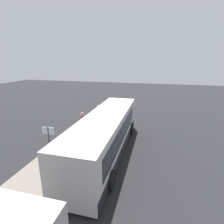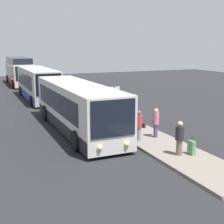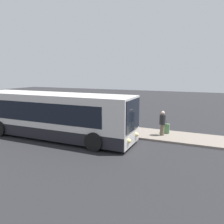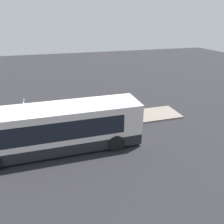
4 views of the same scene
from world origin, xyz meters
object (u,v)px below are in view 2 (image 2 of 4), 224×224
at_px(passenger_boarding, 180,137).
at_px(suitcase, 192,148).
at_px(bus_lead, 76,107).
at_px(sign_post, 114,97).
at_px(bus_third, 19,72).
at_px(bus_second, 38,84).
at_px(passenger_waiting, 156,122).
at_px(passenger_with_bags, 139,124).

distance_m(passenger_boarding, suitcase, 0.81).
relative_size(bus_lead, sign_post, 4.97).
height_order(bus_third, suitcase, bus_third).
bearing_deg(bus_second, passenger_boarding, 8.45).
bearing_deg(passenger_waiting, suitcase, -68.15).
distance_m(bus_second, sign_post, 11.37).
bearing_deg(passenger_waiting, bus_second, 123.22).
bearing_deg(bus_lead, suitcase, 26.67).
bearing_deg(sign_post, bus_lead, -62.15).
distance_m(passenger_boarding, passenger_waiting, 3.02).
height_order(bus_second, passenger_waiting, bus_second).
xyz_separation_m(bus_second, passenger_boarding, (19.30, 2.87, -0.48)).
relative_size(bus_third, passenger_boarding, 6.52).
bearing_deg(bus_second, bus_lead, -0.00).
xyz_separation_m(bus_third, passenger_boarding, (32.33, 2.87, -0.64)).
xyz_separation_m(passenger_boarding, passenger_with_bags, (-2.80, -0.60, 0.02)).
bearing_deg(passenger_boarding, bus_lead, -109.69).
height_order(bus_second, bus_third, bus_third).
xyz_separation_m(passenger_boarding, sign_post, (-8.42, 0.44, 0.61)).
height_order(bus_lead, bus_third, bus_third).
height_order(passenger_waiting, suitcase, passenger_waiting).
xyz_separation_m(bus_lead, bus_third, (-25.65, 0.00, 0.21)).
bearing_deg(passenger_with_bags, suitcase, 17.68).
height_order(passenger_with_bags, sign_post, sign_post).
relative_size(bus_lead, passenger_boarding, 6.89).
bearing_deg(suitcase, bus_lead, -153.33).
bearing_deg(passenger_with_bags, passenger_boarding, 8.26).
height_order(bus_third, passenger_waiting, bus_third).
distance_m(passenger_waiting, sign_post, 5.49).
xyz_separation_m(bus_third, passenger_waiting, (29.36, 3.42, -0.62)).
bearing_deg(suitcase, bus_second, -169.98).
height_order(bus_second, passenger_with_bags, bus_second).
bearing_deg(passenger_with_bags, sign_post, 165.67).
height_order(bus_second, passenger_boarding, bus_second).
bearing_deg(bus_third, bus_second, -0.00).
relative_size(bus_second, sign_post, 4.52).
relative_size(suitcase, sign_post, 0.40).
relative_size(bus_second, passenger_boarding, 6.27).
bearing_deg(passenger_boarding, sign_post, -135.96).
bearing_deg(bus_lead, passenger_boarding, 23.25).
height_order(bus_lead, passenger_with_bags, bus_lead).
height_order(bus_lead, passenger_waiting, bus_lead).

